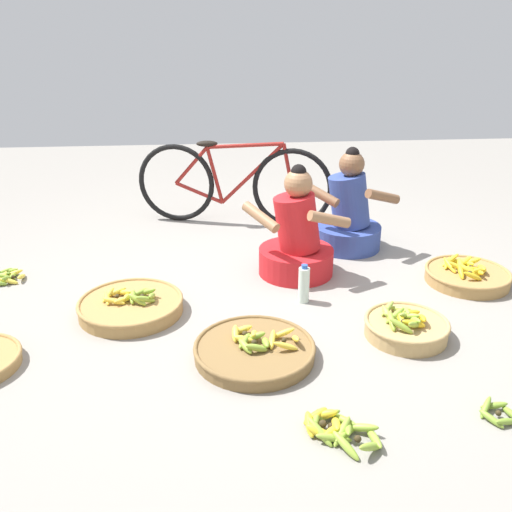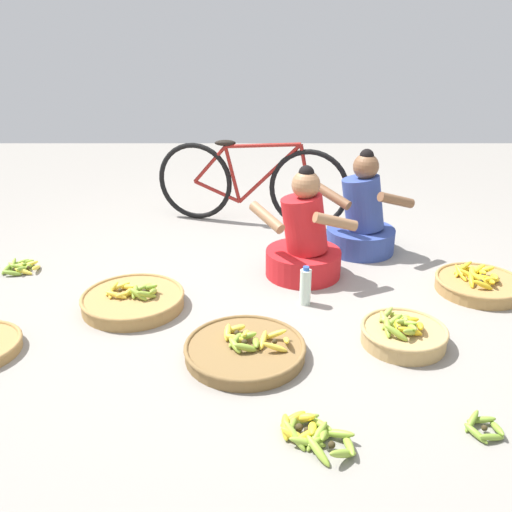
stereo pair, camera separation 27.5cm
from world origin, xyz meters
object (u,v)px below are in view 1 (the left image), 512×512
bicycle_leaning (233,184)px  banana_basket_front_left (467,275)px  vendor_woman_behind (348,217)px  banana_basket_near_vendor (406,326)px  banana_basket_back_right (131,305)px  banana_basket_front_center (255,349)px  loose_bananas_mid_right (336,429)px  vendor_woman_front (296,240)px  water_bottle (304,284)px  loose_bananas_mid_left (5,277)px  loose_bananas_back_left (498,413)px

bicycle_leaning → banana_basket_front_left: (1.51, -1.35, -0.30)m
vendor_woman_behind → banana_basket_near_vendor: size_ratio=1.69×
banana_basket_back_right → banana_basket_front_left: banana_basket_front_left is taller
banana_basket_front_center → loose_bananas_mid_right: bearing=-64.9°
vendor_woman_front → banana_basket_front_left: (1.13, -0.26, -0.19)m
banana_basket_front_left → loose_bananas_mid_right: (-1.22, -1.38, -0.03)m
water_bottle → banana_basket_front_center: bearing=-121.5°
banana_basket_front_left → loose_bananas_mid_left: bearing=174.0°
banana_basket_near_vendor → bicycle_leaning: bearing=113.2°
vendor_woman_front → water_bottle: size_ratio=3.08×
vendor_woman_front → vendor_woman_behind: size_ratio=0.98×
banana_basket_near_vendor → banana_basket_front_left: size_ratio=0.83×
vendor_woman_behind → loose_bananas_mid_left: bearing=-171.3°
banana_basket_back_right → banana_basket_front_center: bearing=-37.7°
banana_basket_front_left → loose_bananas_back_left: banana_basket_front_left is taller
banana_basket_back_right → water_bottle: water_bottle is taller
vendor_woman_front → vendor_woman_behind: 0.65m
loose_bananas_back_left → water_bottle: bearing=119.5°
loose_bananas_mid_right → loose_bananas_mid_left: size_ratio=1.29×
banana_basket_front_left → bicycle_leaning: bearing=138.2°
vendor_woman_front → vendor_woman_behind: (0.48, 0.45, 0.01)m
banana_basket_back_right → water_bottle: size_ratio=2.51×
vendor_woman_behind → loose_bananas_mid_right: bearing=-105.3°
bicycle_leaning → banana_basket_front_center: (-0.00, -2.11, -0.31)m
banana_basket_front_center → loose_bananas_back_left: 1.18m
vendor_woman_front → loose_bananas_back_left: bearing=-68.2°
bicycle_leaning → vendor_woman_behind: bearing=-37.0°
loose_bananas_mid_left → loose_bananas_back_left: bearing=-32.3°
banana_basket_front_left → loose_bananas_mid_right: banana_basket_front_left is taller
banana_basket_front_left → water_bottle: water_bottle is taller
banana_basket_front_center → loose_bananas_mid_right: banana_basket_front_center is taller
banana_basket_front_center → loose_bananas_mid_left: size_ratio=2.52×
vendor_woman_front → banana_basket_near_vendor: bearing=-62.2°
banana_basket_back_right → banana_basket_near_vendor: size_ratio=1.35×
water_bottle → banana_basket_back_right: bearing=-177.3°
banana_basket_near_vendor → loose_bananas_mid_left: 2.65m
banana_basket_front_center → loose_bananas_mid_left: (-1.61, 1.09, -0.02)m
loose_bananas_mid_right → water_bottle: size_ratio=1.31×
loose_bananas_mid_right → banana_basket_front_center: bearing=115.1°
vendor_woman_front → loose_bananas_back_left: vendor_woman_front is taller
banana_basket_front_center → loose_bananas_mid_left: banana_basket_front_center is taller
vendor_woman_behind → loose_bananas_mid_right: vendor_woman_behind is taller
banana_basket_near_vendor → loose_bananas_back_left: (0.17, -0.70, -0.04)m
banana_basket_back_right → loose_bananas_mid_right: 1.52m
bicycle_leaning → banana_basket_front_left: 2.04m
water_bottle → bicycle_leaning: bearing=103.2°
banana_basket_back_right → loose_bananas_mid_left: bearing=149.1°
banana_basket_back_right → loose_bananas_mid_right: size_ratio=1.92×
vendor_woman_front → banana_basket_back_right: vendor_woman_front is taller
vendor_woman_front → bicycle_leaning: 1.16m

